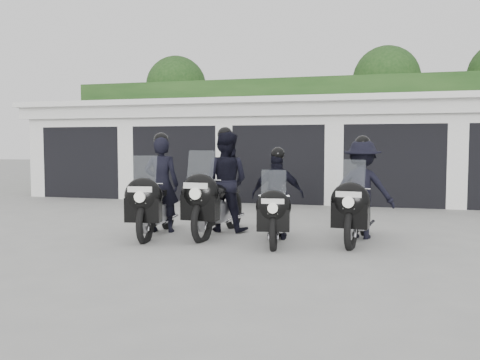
% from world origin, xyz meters
% --- Properties ---
extents(ground, '(80.00, 80.00, 0.00)m').
position_xyz_m(ground, '(0.00, 0.00, 0.00)').
color(ground, gray).
rests_on(ground, ground).
extents(garage_block, '(16.40, 6.80, 2.96)m').
position_xyz_m(garage_block, '(-0.00, 8.06, 1.42)').
color(garage_block, white).
rests_on(garage_block, ground).
extents(background_vegetation, '(20.00, 3.90, 5.80)m').
position_xyz_m(background_vegetation, '(0.37, 12.92, 2.77)').
color(background_vegetation, '#173613').
rests_on(background_vegetation, ground).
extents(police_bike_a, '(0.86, 2.22, 1.94)m').
position_xyz_m(police_bike_a, '(-1.22, 0.09, 0.77)').
color(police_bike_a, black).
rests_on(police_bike_a, ground).
extents(police_bike_b, '(0.98, 2.36, 2.05)m').
position_xyz_m(police_bike_b, '(-0.14, 0.59, 0.87)').
color(police_bike_b, black).
rests_on(police_bike_b, ground).
extents(police_bike_c, '(0.96, 1.91, 1.66)m').
position_xyz_m(police_bike_c, '(1.03, 0.06, 0.70)').
color(police_bike_c, black).
rests_on(police_bike_c, ground).
extents(police_bike_d, '(1.19, 2.15, 1.87)m').
position_xyz_m(police_bike_d, '(2.40, 0.55, 0.80)').
color(police_bike_d, black).
rests_on(police_bike_d, ground).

